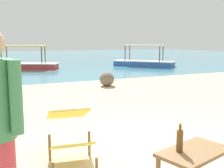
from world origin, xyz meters
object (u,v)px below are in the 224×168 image
object	(u,v)px
bottle	(180,140)
boat_red	(24,64)
low_bench_table	(194,157)
deck_chair_far	(70,131)
boat_blue	(144,62)

from	to	relation	value
bottle	boat_red	xyz separation A→B (m)	(0.46, 13.84, -0.30)
low_bench_table	bottle	bearing A→B (deg)	149.95
bottle	deck_chair_far	bearing A→B (deg)	121.60
bottle	boat_red	bearing A→B (deg)	88.10
boat_red	bottle	bearing A→B (deg)	113.71
low_bench_table	boat_blue	size ratio (longest dim) A/B	0.24
boat_red	deck_chair_far	bearing A→B (deg)	110.10
bottle	boat_blue	bearing A→B (deg)	59.51
low_bench_table	boat_red	world-z (taller)	boat_red
boat_red	boat_blue	world-z (taller)	same
bottle	low_bench_table	bearing A→B (deg)	-15.47
deck_chair_far	boat_blue	distance (m)	13.81
low_bench_table	boat_blue	bearing A→B (deg)	45.56
deck_chair_far	bottle	bearing A→B (deg)	40.25
bottle	boat_blue	distance (m)	14.43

